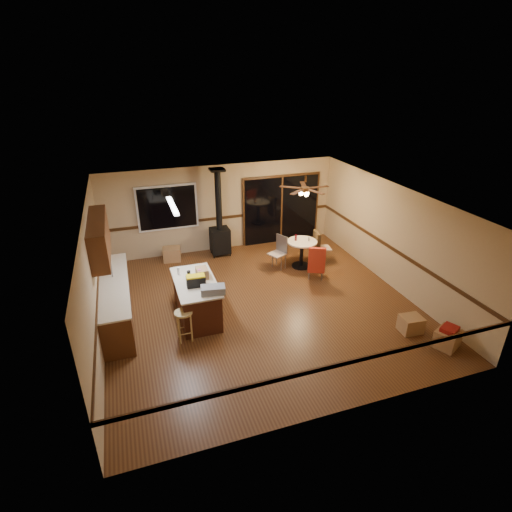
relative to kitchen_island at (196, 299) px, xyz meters
name	(u,v)px	position (x,y,z in m)	size (l,w,h in m)	color
floor	(260,305)	(1.50, 0.00, -0.45)	(7.00, 7.00, 0.00)	#542F17
ceiling	(261,200)	(1.50, 0.00, 2.15)	(7.00, 7.00, 0.00)	silver
wall_back	(222,208)	(1.50, 3.50, 0.85)	(7.00, 7.00, 0.00)	tan
wall_front	(337,350)	(1.50, -3.50, 0.85)	(7.00, 7.00, 0.00)	tan
wall_left	(94,279)	(-2.00, 0.00, 0.85)	(7.00, 7.00, 0.00)	tan
wall_right	(393,236)	(5.00, 0.00, 0.85)	(7.00, 7.00, 0.00)	tan
chair_rail	(260,267)	(1.50, 0.00, 0.55)	(7.00, 7.00, 0.08)	#39200E
window	(167,208)	(-0.10, 3.45, 1.05)	(1.72, 0.10, 1.32)	black
sliding_door	(281,210)	(3.40, 3.45, 0.60)	(2.52, 0.10, 2.10)	black
lower_cabinets	(116,302)	(-1.70, 0.50, -0.02)	(0.60, 3.00, 0.86)	#532C15
countertop	(113,284)	(-1.70, 0.50, 0.43)	(0.64, 3.04, 0.04)	beige
upper_cabinets	(99,238)	(-1.83, 0.70, 1.45)	(0.35, 2.00, 0.80)	#532C15
kitchen_island	(196,299)	(0.00, 0.00, 0.00)	(0.88, 1.68, 0.90)	#3F1B0F
wood_stove	(220,232)	(1.30, 3.05, 0.28)	(0.55, 0.50, 2.52)	black
ceiling_fan	(305,191)	(3.26, 1.54, 1.76)	(0.24, 0.24, 0.55)	brown
fluorescent_strip	(173,206)	(-0.30, 0.30, 2.11)	(0.10, 1.20, 0.04)	white
toolbox_grey	(213,290)	(0.26, -0.60, 0.52)	(0.50, 0.28, 0.15)	slate
toolbox_black	(196,281)	(-0.02, -0.20, 0.56)	(0.40, 0.21, 0.22)	black
toolbox_yellow_lid	(195,276)	(-0.02, -0.20, 0.68)	(0.39, 0.20, 0.03)	gold
box_on_island	(202,273)	(0.19, 0.13, 0.56)	(0.24, 0.33, 0.22)	#996E44
bottle_dark	(189,276)	(-0.12, 0.03, 0.58)	(0.08, 0.08, 0.26)	black
bottle_pink	(200,274)	(0.12, 0.08, 0.56)	(0.07, 0.07, 0.23)	#D84C8C
bottle_white	(179,271)	(-0.29, 0.42, 0.54)	(0.06, 0.06, 0.19)	white
bar_stool	(184,326)	(-0.40, -0.76, -0.12)	(0.37, 0.37, 0.67)	tan
blue_bucket	(208,324)	(0.12, -0.55, -0.32)	(0.31, 0.31, 0.26)	#0C27B4
dining_table	(302,249)	(3.26, 1.54, 0.08)	(0.83, 0.83, 0.78)	black
glass_red	(296,238)	(3.11, 1.64, 0.41)	(0.06, 0.06, 0.17)	#590C14
glass_cream	(309,239)	(3.44, 1.49, 0.39)	(0.05, 0.05, 0.12)	beige
chair_left	(280,248)	(2.66, 1.68, 0.14)	(0.54, 0.54, 0.51)	#C2A790
chair_near	(317,260)	(3.29, 0.67, 0.14)	(0.57, 0.59, 0.70)	#C2A790
chair_right	(317,244)	(3.78, 1.62, 0.14)	(0.53, 0.50, 0.70)	#C2A790
box_under_window	(172,254)	(-0.14, 3.10, -0.25)	(0.50, 0.40, 0.40)	#996E44
box_corner_a	(447,338)	(4.56, -2.67, -0.27)	(0.49, 0.41, 0.37)	#996E44
box_corner_b	(411,324)	(4.19, -2.02, -0.27)	(0.44, 0.38, 0.36)	#996E44
box_small_red	(450,329)	(4.56, -2.67, -0.04)	(0.34, 0.28, 0.09)	maroon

